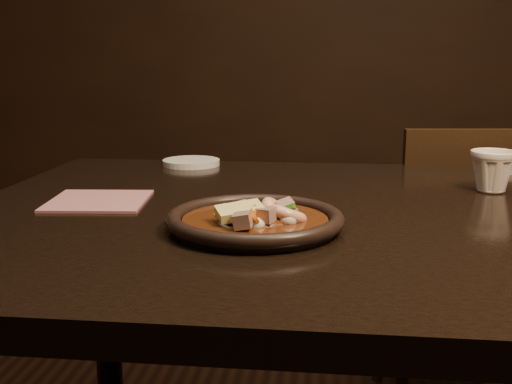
# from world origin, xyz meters

# --- Properties ---
(table) EXTENTS (1.60, 0.90, 0.75)m
(table) POSITION_xyz_m (0.00, 0.00, 0.67)
(table) COLOR black
(table) RESTS_ON floor
(chair) EXTENTS (0.43, 0.43, 0.82)m
(chair) POSITION_xyz_m (0.13, 0.68, 0.45)
(chair) COLOR black
(chair) RESTS_ON floor
(plate) EXTENTS (0.25, 0.25, 0.03)m
(plate) POSITION_xyz_m (-0.31, -0.12, 0.76)
(plate) COLOR black
(plate) RESTS_ON table
(stirfry) EXTENTS (0.14, 0.13, 0.05)m
(stirfry) POSITION_xyz_m (-0.31, -0.13, 0.77)
(stirfry) COLOR #3B1B0A
(stirfry) RESTS_ON plate
(saucer_left) EXTENTS (0.13, 0.13, 0.01)m
(saucer_left) POSITION_xyz_m (-0.52, 0.39, 0.76)
(saucer_left) COLOR white
(saucer_left) RESTS_ON table
(tea_cup) EXTENTS (0.09, 0.08, 0.08)m
(tea_cup) POSITION_xyz_m (0.07, 0.18, 0.79)
(tea_cup) COLOR beige
(tea_cup) RESTS_ON table
(chopsticks) EXTENTS (0.15, 0.16, 0.01)m
(chopsticks) POSITION_xyz_m (-0.28, -0.06, 0.75)
(chopsticks) COLOR tan
(chopsticks) RESTS_ON table
(napkin) EXTENTS (0.17, 0.17, 0.00)m
(napkin) POSITION_xyz_m (-0.59, 0.02, 0.75)
(napkin) COLOR #985D61
(napkin) RESTS_ON table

